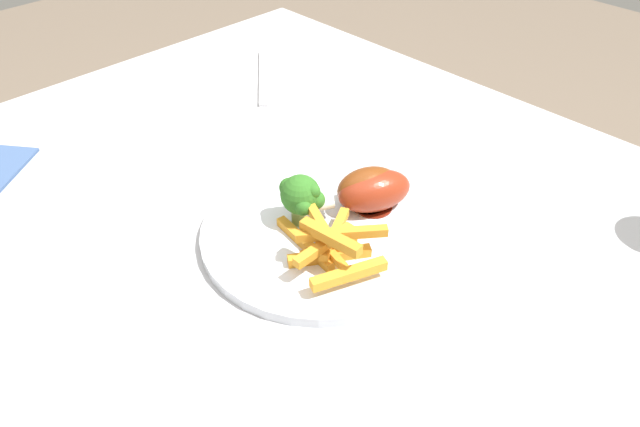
# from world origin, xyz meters

# --- Properties ---
(dining_table) EXTENTS (1.00, 0.84, 0.72)m
(dining_table) POSITION_xyz_m (0.00, 0.00, 0.61)
(dining_table) COLOR #B7B7BC
(dining_table) RESTS_ON ground_plane
(dinner_plate) EXTENTS (0.26, 0.26, 0.01)m
(dinner_plate) POSITION_xyz_m (0.05, -0.01, 0.73)
(dinner_plate) COLOR silver
(dinner_plate) RESTS_ON dining_table
(broccoli_floret_front) EXTENTS (0.05, 0.04, 0.06)m
(broccoli_floret_front) POSITION_xyz_m (0.03, -0.01, 0.77)
(broccoli_floret_front) COLOR #83A553
(broccoli_floret_front) RESTS_ON dinner_plate
(carrot_fries_pile) EXTENTS (0.14, 0.11, 0.05)m
(carrot_fries_pile) POSITION_xyz_m (0.09, -0.03, 0.75)
(carrot_fries_pile) COLOR orange
(carrot_fries_pile) RESTS_ON dinner_plate
(chicken_drumstick_near) EXTENTS (0.08, 0.13, 0.05)m
(chicken_drumstick_near) POSITION_xyz_m (0.06, 0.06, 0.75)
(chicken_drumstick_near) COLOR #621A0D
(chicken_drumstick_near) RESTS_ON dinner_plate
(chicken_drumstick_far) EXTENTS (0.08, 0.13, 0.05)m
(chicken_drumstick_far) POSITION_xyz_m (0.05, 0.05, 0.75)
(chicken_drumstick_far) COLOR #511F0B
(chicken_drumstick_far) RESTS_ON dinner_plate
(fork) EXTENTS (0.15, 0.13, 0.00)m
(fork) POSITION_xyz_m (-0.29, 0.19, 0.72)
(fork) COLOR silver
(fork) RESTS_ON dining_table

